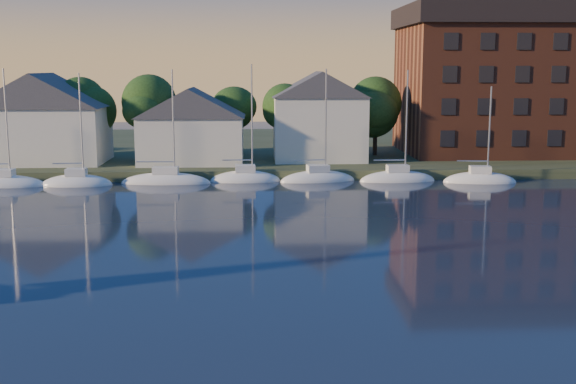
{
  "coord_description": "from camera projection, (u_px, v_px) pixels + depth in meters",
  "views": [
    {
      "loc": [
        0.84,
        -21.26,
        11.26
      ],
      "look_at": [
        2.83,
        22.0,
        3.74
      ],
      "focal_mm": 45.0,
      "sensor_mm": 36.0,
      "label": 1
    }
  ],
  "objects": [
    {
      "name": "tree_line",
      "position": [
        265.0,
        103.0,
        83.68
      ],
      "size": [
        93.4,
        5.4,
        8.9
      ],
      "color": "#3B281B",
      "rests_on": "shoreline_land"
    },
    {
      "name": "clubhouse_east",
      "position": [
        319.0,
        115.0,
        80.22
      ],
      "size": [
        10.5,
        8.4,
        9.8
      ],
      "color": "silver",
      "rests_on": "shoreline_land"
    },
    {
      "name": "shoreline_land",
      "position": [
        249.0,
        152.0,
        96.63
      ],
      "size": [
        160.0,
        50.0,
        2.0
      ],
      "primitive_type": "cube",
      "color": "#354025",
      "rests_on": "ground"
    },
    {
      "name": "wooden_dock",
      "position": [
        247.0,
        178.0,
        73.99
      ],
      "size": [
        120.0,
        3.0,
        1.0
      ],
      "primitive_type": "cube",
      "color": "brown",
      "rests_on": "ground"
    },
    {
      "name": "clubhouse_west",
      "position": [
        43.0,
        117.0,
        77.89
      ],
      "size": [
        13.65,
        9.45,
        9.64
      ],
      "color": "silver",
      "rests_on": "shoreline_land"
    },
    {
      "name": "clubhouse_centre",
      "position": [
        191.0,
        125.0,
        77.77
      ],
      "size": [
        11.55,
        8.4,
        8.08
      ],
      "color": "silver",
      "rests_on": "shoreline_land"
    },
    {
      "name": "condo_block",
      "position": [
        530.0,
        79.0,
        86.6
      ],
      "size": [
        31.0,
        17.0,
        17.4
      ],
      "color": "brown",
      "rests_on": "shoreline_land"
    },
    {
      "name": "moored_fleet",
      "position": [
        165.0,
        182.0,
        70.66
      ],
      "size": [
        71.5,
        2.4,
        12.05
      ],
      "color": "white",
      "rests_on": "ground"
    }
  ]
}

